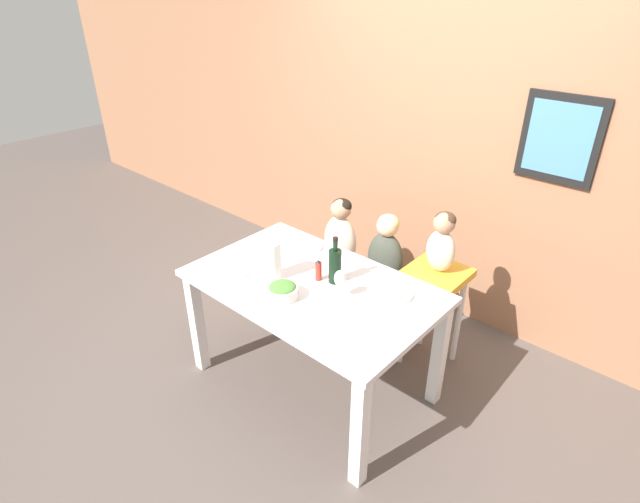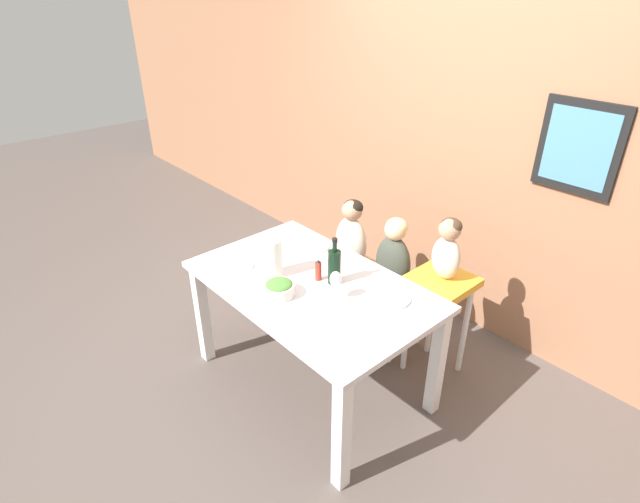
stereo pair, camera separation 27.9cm
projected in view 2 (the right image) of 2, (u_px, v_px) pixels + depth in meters
ground_plane at (312, 381)px, 3.21m from camera, size 14.00×14.00×0.00m
wall_back at (462, 135)px, 3.33m from camera, size 10.00×0.09×2.70m
dining_table at (312, 298)px, 2.90m from camera, size 1.42×0.88×0.75m
chair_far_left at (350, 275)px, 3.64m from camera, size 0.42×0.40×0.45m
chair_far_center at (390, 297)px, 3.38m from camera, size 0.42×0.40×0.45m
chair_right_highchair at (440, 299)px, 3.05m from camera, size 0.35×0.34×0.71m
person_child_left at (351, 235)px, 3.48m from camera, size 0.26×0.16×0.52m
person_child_center at (394, 256)px, 3.23m from camera, size 0.26×0.16×0.52m
person_baby_right at (448, 247)px, 2.87m from camera, size 0.18×0.13×0.39m
wine_bottle at (334, 266)px, 2.80m from camera, size 0.07×0.07×0.28m
paper_towel_roll at (273, 257)px, 2.87m from camera, size 0.11×0.11×0.23m
wine_glass_near at (336, 280)px, 2.65m from camera, size 0.06×0.06×0.17m
salad_bowl_large at (279, 288)px, 2.72m from camera, size 0.17×0.17×0.09m
dinner_plate_front_left at (233, 267)px, 2.99m from camera, size 0.24×0.24×0.01m
dinner_plate_back_left at (311, 245)px, 3.23m from camera, size 0.24×0.24×0.01m
dinner_plate_back_right at (389, 298)px, 2.71m from camera, size 0.24×0.24×0.01m
condiment_bottle_hot_sauce at (319, 270)px, 2.85m from camera, size 0.04×0.04×0.13m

